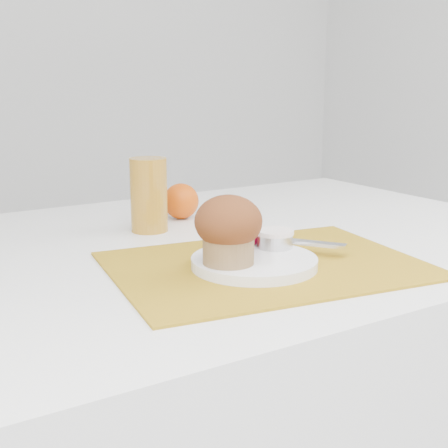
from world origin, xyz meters
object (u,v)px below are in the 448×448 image
juice_glass (149,195)px  muffin (228,228)px  table (210,443)px  orange (181,201)px  plate (254,262)px

juice_glass → muffin: juice_glass is taller
table → orange: (0.04, 0.17, 0.41)m
table → muffin: 0.48m
juice_glass → muffin: 0.29m
plate → juice_glass: bearing=95.4°
orange → muffin: muffin is taller
table → orange: 0.44m
table → juice_glass: (-0.05, 0.11, 0.44)m
orange → muffin: 0.36m
orange → table: bearing=-103.1°
table → juice_glass: bearing=115.3°
table → plate: size_ratio=6.77×
table → muffin: size_ratio=12.78×
plate → orange: bearing=78.9°
plate → juice_glass: juice_glass is taller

